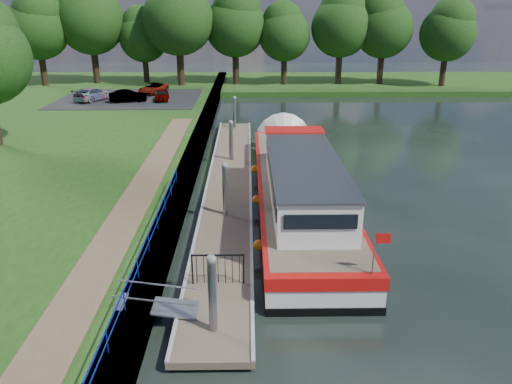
{
  "coord_description": "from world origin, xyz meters",
  "views": [
    {
      "loc": [
        1.09,
        -13.23,
        9.6
      ],
      "look_at": [
        1.44,
        8.79,
        1.4
      ],
      "focal_mm": 35.0,
      "sensor_mm": 36.0,
      "label": 1
    }
  ],
  "objects_px": {
    "barge": "(297,182)",
    "car_b": "(128,96)",
    "car_a": "(162,95)",
    "car_c": "(93,94)",
    "car_d": "(153,88)",
    "pontoon": "(229,186)"
  },
  "relations": [
    {
      "from": "car_a",
      "to": "car_b",
      "type": "xyz_separation_m",
      "value": [
        -3.21,
        -0.71,
        0.04
      ]
    },
    {
      "from": "pontoon",
      "to": "car_c",
      "type": "height_order",
      "value": "car_c"
    },
    {
      "from": "car_c",
      "to": "car_b",
      "type": "bearing_deg",
      "value": -167.56
    },
    {
      "from": "car_b",
      "to": "car_d",
      "type": "height_order",
      "value": "car_b"
    },
    {
      "from": "car_b",
      "to": "car_c",
      "type": "distance_m",
      "value": 3.67
    },
    {
      "from": "pontoon",
      "to": "car_c",
      "type": "distance_m",
      "value": 27.64
    },
    {
      "from": "barge",
      "to": "car_d",
      "type": "bearing_deg",
      "value": 113.09
    },
    {
      "from": "car_c",
      "to": "car_a",
      "type": "bearing_deg",
      "value": -155.88
    },
    {
      "from": "car_c",
      "to": "pontoon",
      "type": "bearing_deg",
      "value": 145.86
    },
    {
      "from": "car_a",
      "to": "car_d",
      "type": "height_order",
      "value": "car_d"
    },
    {
      "from": "barge",
      "to": "car_b",
      "type": "bearing_deg",
      "value": 119.96
    },
    {
      "from": "car_a",
      "to": "barge",
      "type": "bearing_deg",
      "value": -71.98
    },
    {
      "from": "car_a",
      "to": "car_d",
      "type": "xyz_separation_m",
      "value": [
        -1.61,
        4.23,
        0.01
      ]
    },
    {
      "from": "car_d",
      "to": "barge",
      "type": "bearing_deg",
      "value": -46.79
    },
    {
      "from": "barge",
      "to": "car_c",
      "type": "distance_m",
      "value": 31.15
    },
    {
      "from": "car_a",
      "to": "car_b",
      "type": "relative_size",
      "value": 0.89
    },
    {
      "from": "car_a",
      "to": "car_c",
      "type": "distance_m",
      "value": 6.8
    },
    {
      "from": "pontoon",
      "to": "car_b",
      "type": "bearing_deg",
      "value": 115.01
    },
    {
      "from": "pontoon",
      "to": "car_b",
      "type": "height_order",
      "value": "car_b"
    },
    {
      "from": "barge",
      "to": "car_b",
      "type": "height_order",
      "value": "barge"
    },
    {
      "from": "pontoon",
      "to": "car_b",
      "type": "distance_m",
      "value": 25.26
    },
    {
      "from": "pontoon",
      "to": "car_b",
      "type": "relative_size",
      "value": 8.43
    }
  ]
}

